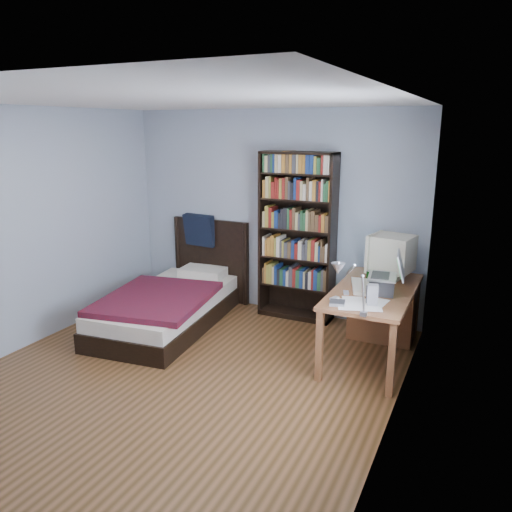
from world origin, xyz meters
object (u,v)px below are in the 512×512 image
Objects in this scene: laptop at (384,282)px; bookshelf at (297,237)px; speaker at (372,295)px; bed at (172,302)px; crt_monitor at (391,254)px; soda_can at (369,276)px; keyboard at (362,287)px; desk at (381,307)px; desk_lamp at (343,274)px.

bookshelf is (-1.21, 0.82, 0.17)m from laptop.
speaker is 0.09× the size of bed.
crt_monitor is 0.91m from speaker.
keyboard is at bearing -92.29° from soda_can.
desk_lamp is (-0.03, -1.50, 0.77)m from desk.
keyboard is 0.22× the size of bed.
soda_can is at bearing 123.84° from laptop.
desk_lamp reaches higher than crt_monitor.
laptop is at bearing 82.20° from desk_lamp.
bed is (-2.48, 0.01, -0.59)m from laptop.
crt_monitor is at bearing 28.37° from desk.
desk_lamp reaches higher than soda_can.
keyboard is 2.31m from bed.
crt_monitor is 2.52× the size of speaker.
desk is 2.67× the size of desk_lamp.
crt_monitor is 0.85× the size of desk_lamp.
desk_lamp is at bearing -93.49° from crt_monitor.
keyboard is 0.24× the size of bookshelf.
desk_lamp is at bearing -91.21° from desk.
desk_lamp is 2.95× the size of speaker.
keyboard is 1.27m from bookshelf.
bed is at bearing -168.15° from crt_monitor.
desk is 0.96m from speaker.
speaker is (0.08, -0.86, 0.41)m from desk.
bed reaches higher than soda_can.
keyboard is 2.59× the size of speaker.
speaker is 0.09× the size of bookshelf.
crt_monitor reaches higher than soda_can.
laptop is 0.38m from soda_can.
soda_can is at bearing -26.95° from bookshelf.
speaker is at bearing 80.01° from desk_lamp.
bed is at bearing 156.44° from desk_lamp.
desk_lamp is 1.14× the size of keyboard.
speaker is at bearing -83.16° from keyboard.
laptop reaches higher than soda_can.
keyboard is (-0.08, 1.07, -0.43)m from desk_lamp.
desk is 12.92× the size of soda_can.
laptop reaches higher than desk.
bookshelf is 0.92× the size of bed.
desk_lamp is 1.16m from keyboard.
laptop is (0.04, -0.52, -0.15)m from crt_monitor.
desk_lamp reaches higher than speaker.
bed is (-1.27, -0.81, -0.76)m from bookshelf.
speaker is 1.64× the size of soda_can.
keyboard is at bearing -105.10° from desk.
desk_lamp is 2.71m from bed.
desk is at bearing 58.88° from soda_can.
bookshelf is at bearing 120.29° from desk_lamp.
soda_can is at bearing -121.12° from desk.
desk_lamp is at bearing -102.80° from keyboard.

